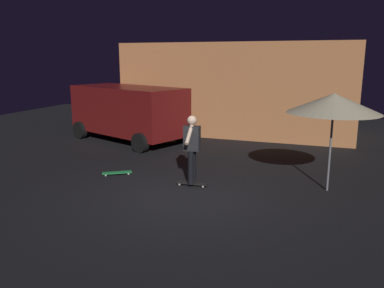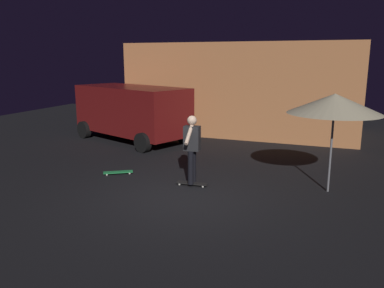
# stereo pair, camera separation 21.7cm
# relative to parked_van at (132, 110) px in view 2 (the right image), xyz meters

# --- Properties ---
(ground_plane) EXTENTS (28.00, 28.00, 0.00)m
(ground_plane) POSITION_rel_parked_van_xyz_m (4.14, -5.01, -1.16)
(ground_plane) COLOR black
(low_building) EXTENTS (9.18, 4.24, 3.65)m
(low_building) POSITION_rel_parked_van_xyz_m (3.45, 3.60, 0.66)
(low_building) COLOR #C67A47
(low_building) RESTS_ON ground_plane
(parked_van) EXTENTS (4.98, 3.56, 2.03)m
(parked_van) POSITION_rel_parked_van_xyz_m (0.00, 0.00, 0.00)
(parked_van) COLOR maroon
(parked_van) RESTS_ON ground_plane
(patio_umbrella) EXTENTS (2.10, 2.10, 2.30)m
(patio_umbrella) POSITION_rel_parked_van_xyz_m (7.19, -3.40, 0.91)
(patio_umbrella) COLOR slate
(patio_umbrella) RESTS_ON ground_plane
(skateboard_ridden) EXTENTS (0.79, 0.27, 0.07)m
(skateboard_ridden) POSITION_rel_parked_van_xyz_m (4.05, -4.16, -1.11)
(skateboard_ridden) COLOR black
(skateboard_ridden) RESTS_ON ground_plane
(skateboard_spare) EXTENTS (0.76, 0.60, 0.07)m
(skateboard_spare) POSITION_rel_parked_van_xyz_m (1.84, -4.00, -1.11)
(skateboard_spare) COLOR green
(skateboard_spare) RESTS_ON ground_plane
(skater) EXTENTS (0.39, 0.99, 1.67)m
(skater) POSITION_rel_parked_van_xyz_m (4.05, -4.16, -0.12)
(skater) COLOR black
(skater) RESTS_ON skateboard_ridden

